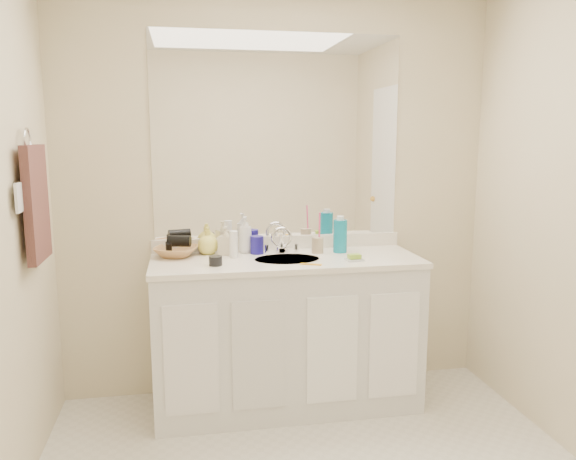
# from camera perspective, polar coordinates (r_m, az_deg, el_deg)

# --- Properties ---
(wall_back) EXTENTS (2.60, 0.02, 2.40)m
(wall_back) POSITION_cam_1_polar(r_m,az_deg,el_deg) (3.40, -1.01, 3.39)
(wall_back) COLOR beige
(wall_back) RESTS_ON floor
(wall_front) EXTENTS (2.60, 0.02, 2.40)m
(wall_front) POSITION_cam_1_polar(r_m,az_deg,el_deg) (1.00, 25.46, -13.18)
(wall_front) COLOR beige
(wall_front) RESTS_ON floor
(vanity_cabinet) EXTENTS (1.50, 0.55, 0.85)m
(vanity_cabinet) POSITION_cam_1_polar(r_m,az_deg,el_deg) (3.32, -0.16, -10.56)
(vanity_cabinet) COLOR silver
(vanity_cabinet) RESTS_ON floor
(countertop) EXTENTS (1.52, 0.57, 0.03)m
(countertop) POSITION_cam_1_polar(r_m,az_deg,el_deg) (3.19, -0.17, -3.13)
(countertop) COLOR white
(countertop) RESTS_ON vanity_cabinet
(backsplash) EXTENTS (1.52, 0.03, 0.08)m
(backsplash) POSITION_cam_1_polar(r_m,az_deg,el_deg) (3.43, -0.95, -1.29)
(backsplash) COLOR white
(backsplash) RESTS_ON countertop
(sink_basin) EXTENTS (0.37, 0.37, 0.02)m
(sink_basin) POSITION_cam_1_polar(r_m,az_deg,el_deg) (3.17, -0.10, -3.15)
(sink_basin) COLOR beige
(sink_basin) RESTS_ON countertop
(faucet) EXTENTS (0.02, 0.02, 0.11)m
(faucet) POSITION_cam_1_polar(r_m,az_deg,el_deg) (3.33, -0.66, -1.35)
(faucet) COLOR silver
(faucet) RESTS_ON countertop
(mirror) EXTENTS (1.48, 0.01, 1.20)m
(mirror) POSITION_cam_1_polar(r_m,az_deg,el_deg) (3.38, -1.01, 9.47)
(mirror) COLOR white
(mirror) RESTS_ON wall_back
(blue_mug) EXTENTS (0.10, 0.10, 0.11)m
(blue_mug) POSITION_cam_1_polar(r_m,az_deg,el_deg) (3.30, -3.16, -1.52)
(blue_mug) COLOR navy
(blue_mug) RESTS_ON countertop
(tan_cup) EXTENTS (0.09, 0.09, 0.09)m
(tan_cup) POSITION_cam_1_polar(r_m,az_deg,el_deg) (3.32, 3.03, -1.55)
(tan_cup) COLOR tan
(tan_cup) RESTS_ON countertop
(toothbrush) EXTENTS (0.01, 0.04, 0.19)m
(toothbrush) POSITION_cam_1_polar(r_m,az_deg,el_deg) (3.30, 3.21, 0.21)
(toothbrush) COLOR #FF4386
(toothbrush) RESTS_ON tan_cup
(mouthwash_bottle) EXTENTS (0.10, 0.10, 0.19)m
(mouthwash_bottle) POSITION_cam_1_polar(r_m,az_deg,el_deg) (3.34, 5.32, -0.62)
(mouthwash_bottle) COLOR #0D82A5
(mouthwash_bottle) RESTS_ON countertop
(soap_dish) EXTENTS (0.10, 0.08, 0.01)m
(soap_dish) POSITION_cam_1_polar(r_m,az_deg,el_deg) (3.14, 6.75, -3.01)
(soap_dish) COLOR silver
(soap_dish) RESTS_ON countertop
(green_soap) EXTENTS (0.07, 0.05, 0.02)m
(green_soap) POSITION_cam_1_polar(r_m,az_deg,el_deg) (3.14, 6.75, -2.68)
(green_soap) COLOR #88BA2D
(green_soap) RESTS_ON soap_dish
(orange_comb) EXTENTS (0.12, 0.07, 0.00)m
(orange_comb) POSITION_cam_1_polar(r_m,az_deg,el_deg) (3.03, 2.36, -3.50)
(orange_comb) COLOR orange
(orange_comb) RESTS_ON countertop
(dark_jar) EXTENTS (0.09, 0.09, 0.05)m
(dark_jar) POSITION_cam_1_polar(r_m,az_deg,el_deg) (3.03, -7.37, -3.12)
(dark_jar) COLOR black
(dark_jar) RESTS_ON countertop
(extra_white_bottle) EXTENTS (0.06, 0.06, 0.15)m
(extra_white_bottle) POSITION_cam_1_polar(r_m,az_deg,el_deg) (3.20, -5.55, -1.46)
(extra_white_bottle) COLOR white
(extra_white_bottle) RESTS_ON countertop
(soap_bottle_white) EXTENTS (0.10, 0.10, 0.22)m
(soap_bottle_white) POSITION_cam_1_polar(r_m,az_deg,el_deg) (3.33, -4.35, -0.47)
(soap_bottle_white) COLOR white
(soap_bottle_white) RESTS_ON countertop
(soap_bottle_cream) EXTENTS (0.10, 0.10, 0.17)m
(soap_bottle_cream) POSITION_cam_1_polar(r_m,az_deg,el_deg) (3.29, -6.35, -1.08)
(soap_bottle_cream) COLOR beige
(soap_bottle_cream) RESTS_ON countertop
(soap_bottle_yellow) EXTENTS (0.14, 0.14, 0.16)m
(soap_bottle_yellow) POSITION_cam_1_polar(r_m,az_deg,el_deg) (3.32, -8.16, -1.10)
(soap_bottle_yellow) COLOR #F1E75D
(soap_bottle_yellow) RESTS_ON countertop
(wicker_basket) EXTENTS (0.31, 0.31, 0.06)m
(wicker_basket) POSITION_cam_1_polar(r_m,az_deg,el_deg) (3.28, -11.30, -2.16)
(wicker_basket) COLOR #A87644
(wicker_basket) RESTS_ON countertop
(hair_dryer) EXTENTS (0.14, 0.09, 0.06)m
(hair_dryer) POSITION_cam_1_polar(r_m,az_deg,el_deg) (3.27, -10.99, -1.11)
(hair_dryer) COLOR black
(hair_dryer) RESTS_ON wicker_basket
(towel_ring) EXTENTS (0.01, 0.11, 0.11)m
(towel_ring) POSITION_cam_1_polar(r_m,az_deg,el_deg) (2.90, -24.99, 8.35)
(towel_ring) COLOR silver
(towel_ring) RESTS_ON wall_left
(hand_towel) EXTENTS (0.04, 0.32, 0.55)m
(hand_towel) POSITION_cam_1_polar(r_m,az_deg,el_deg) (2.91, -24.19, 2.47)
(hand_towel) COLOR #351E1C
(hand_towel) RESTS_ON towel_ring
(switch_plate) EXTENTS (0.01, 0.08, 0.13)m
(switch_plate) POSITION_cam_1_polar(r_m,az_deg,el_deg) (2.72, -25.68, 2.98)
(switch_plate) COLOR white
(switch_plate) RESTS_ON wall_left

